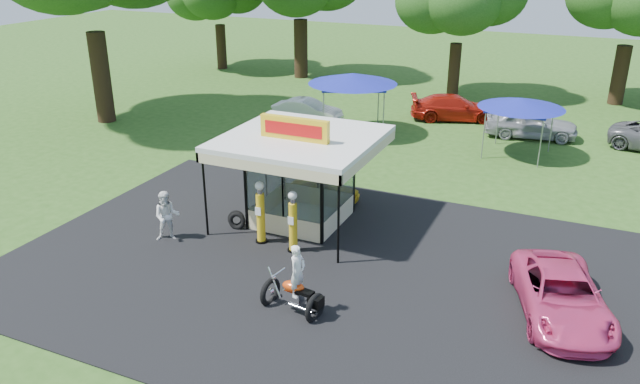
{
  "coord_description": "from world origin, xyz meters",
  "views": [
    {
      "loc": [
        7.46,
        -14.37,
        10.03
      ],
      "look_at": [
        -0.8,
        4.0,
        1.76
      ],
      "focal_mm": 35.0,
      "sensor_mm": 36.0,
      "label": 1
    }
  ],
  "objects_px": {
    "bg_car_a": "(307,111)",
    "tent_west": "(353,79)",
    "gas_pump_right": "(293,223)",
    "bg_car_b": "(454,108)",
    "kiosk_car": "(325,189)",
    "gas_pump_left": "(261,214)",
    "tent_east": "(522,104)",
    "motorcycle": "(296,286)",
    "pink_sedan": "(562,295)",
    "spectator_west": "(167,216)",
    "gas_station_kiosk": "(301,177)",
    "bg_car_c": "(531,123)"
  },
  "relations": [
    {
      "from": "bg_car_b",
      "to": "bg_car_c",
      "type": "bearing_deg",
      "value": -131.66
    },
    {
      "from": "gas_pump_left",
      "to": "motorcycle",
      "type": "height_order",
      "value": "gas_pump_left"
    },
    {
      "from": "gas_pump_right",
      "to": "kiosk_car",
      "type": "xyz_separation_m",
      "value": [
        -0.83,
        4.59,
        -0.59
      ]
    },
    {
      "from": "gas_pump_left",
      "to": "gas_pump_right",
      "type": "distance_m",
      "value": 1.34
    },
    {
      "from": "gas_pump_left",
      "to": "gas_pump_right",
      "type": "height_order",
      "value": "gas_pump_left"
    },
    {
      "from": "kiosk_car",
      "to": "tent_west",
      "type": "distance_m",
      "value": 9.81
    },
    {
      "from": "gas_pump_right",
      "to": "spectator_west",
      "type": "xyz_separation_m",
      "value": [
        -4.46,
        -1.01,
        -0.15
      ]
    },
    {
      "from": "gas_pump_right",
      "to": "pink_sedan",
      "type": "distance_m",
      "value": 8.67
    },
    {
      "from": "kiosk_car",
      "to": "tent_west",
      "type": "height_order",
      "value": "tent_west"
    },
    {
      "from": "bg_car_a",
      "to": "tent_west",
      "type": "bearing_deg",
      "value": -110.41
    },
    {
      "from": "kiosk_car",
      "to": "tent_east",
      "type": "bearing_deg",
      "value": -34.64
    },
    {
      "from": "motorcycle",
      "to": "spectator_west",
      "type": "bearing_deg",
      "value": 168.35
    },
    {
      "from": "tent_west",
      "to": "bg_car_a",
      "type": "bearing_deg",
      "value": 161.47
    },
    {
      "from": "kiosk_car",
      "to": "bg_car_c",
      "type": "height_order",
      "value": "bg_car_c"
    },
    {
      "from": "bg_car_b",
      "to": "bg_car_c",
      "type": "relative_size",
      "value": 1.06
    },
    {
      "from": "spectator_west",
      "to": "tent_east",
      "type": "relative_size",
      "value": 0.45
    },
    {
      "from": "motorcycle",
      "to": "kiosk_car",
      "type": "relative_size",
      "value": 0.79
    },
    {
      "from": "bg_car_a",
      "to": "tent_west",
      "type": "distance_m",
      "value": 4.11
    },
    {
      "from": "motorcycle",
      "to": "tent_west",
      "type": "xyz_separation_m",
      "value": [
        -4.99,
        17.04,
        2.14
      ]
    },
    {
      "from": "kiosk_car",
      "to": "motorcycle",
      "type": "bearing_deg",
      "value": -162.06
    },
    {
      "from": "pink_sedan",
      "to": "gas_pump_left",
      "type": "bearing_deg",
      "value": 159.51
    },
    {
      "from": "gas_station_kiosk",
      "to": "gas_pump_right",
      "type": "relative_size",
      "value": 2.41
    },
    {
      "from": "bg_car_c",
      "to": "kiosk_car",
      "type": "bearing_deg",
      "value": 143.51
    },
    {
      "from": "gas_pump_right",
      "to": "spectator_west",
      "type": "distance_m",
      "value": 4.57
    },
    {
      "from": "gas_pump_left",
      "to": "bg_car_b",
      "type": "height_order",
      "value": "gas_pump_left"
    },
    {
      "from": "bg_car_b",
      "to": "pink_sedan",
      "type": "bearing_deg",
      "value": -178.71
    },
    {
      "from": "spectator_west",
      "to": "bg_car_a",
      "type": "bearing_deg",
      "value": 65.35
    },
    {
      "from": "gas_pump_right",
      "to": "bg_car_c",
      "type": "distance_m",
      "value": 17.93
    },
    {
      "from": "spectator_west",
      "to": "bg_car_b",
      "type": "distance_m",
      "value": 20.6
    },
    {
      "from": "gas_station_kiosk",
      "to": "tent_east",
      "type": "height_order",
      "value": "gas_station_kiosk"
    },
    {
      "from": "bg_car_b",
      "to": "tent_east",
      "type": "distance_m",
      "value": 6.92
    },
    {
      "from": "spectator_west",
      "to": "bg_car_b",
      "type": "xyz_separation_m",
      "value": [
        5.65,
        19.81,
        -0.19
      ]
    },
    {
      "from": "kiosk_car",
      "to": "bg_car_b",
      "type": "relative_size",
      "value": 0.56
    },
    {
      "from": "bg_car_c",
      "to": "tent_east",
      "type": "distance_m",
      "value": 3.76
    },
    {
      "from": "gas_station_kiosk",
      "to": "motorcycle",
      "type": "bearing_deg",
      "value": -65.79
    },
    {
      "from": "gas_pump_right",
      "to": "bg_car_b",
      "type": "relative_size",
      "value": 0.44
    },
    {
      "from": "pink_sedan",
      "to": "bg_car_b",
      "type": "bearing_deg",
      "value": 93.81
    },
    {
      "from": "gas_pump_right",
      "to": "bg_car_b",
      "type": "distance_m",
      "value": 18.84
    },
    {
      "from": "gas_pump_left",
      "to": "bg_car_b",
      "type": "xyz_separation_m",
      "value": [
        2.52,
        18.65,
        -0.38
      ]
    },
    {
      "from": "bg_car_a",
      "to": "bg_car_b",
      "type": "distance_m",
      "value": 8.63
    },
    {
      "from": "gas_pump_right",
      "to": "pink_sedan",
      "type": "height_order",
      "value": "gas_pump_right"
    },
    {
      "from": "bg_car_a",
      "to": "kiosk_car",
      "type": "bearing_deg",
      "value": -153.02
    },
    {
      "from": "bg_car_b",
      "to": "tent_west",
      "type": "distance_m",
      "value": 7.12
    },
    {
      "from": "kiosk_car",
      "to": "bg_car_b",
      "type": "bearing_deg",
      "value": -8.08
    },
    {
      "from": "gas_station_kiosk",
      "to": "spectator_west",
      "type": "distance_m",
      "value": 5.04
    },
    {
      "from": "motorcycle",
      "to": "tent_west",
      "type": "height_order",
      "value": "tent_west"
    },
    {
      "from": "spectator_west",
      "to": "tent_west",
      "type": "bearing_deg",
      "value": 53.51
    },
    {
      "from": "gas_station_kiosk",
      "to": "bg_car_a",
      "type": "xyz_separation_m",
      "value": [
        -5.64,
        12.44,
        -1.11
      ]
    },
    {
      "from": "gas_pump_right",
      "to": "bg_car_c",
      "type": "relative_size",
      "value": 0.47
    },
    {
      "from": "pink_sedan",
      "to": "tent_west",
      "type": "bearing_deg",
      "value": 112.72
    }
  ]
}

